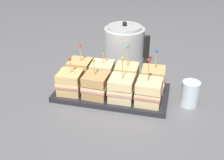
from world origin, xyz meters
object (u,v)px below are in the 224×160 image
at_px(sandwich_back_center_left, 102,73).
at_px(kettle_steel, 124,46).
at_px(sandwich_front_center_right, 122,89).
at_px(sandwich_back_center_right, 127,76).
at_px(sandwich_front_far_right, 149,92).
at_px(drinking_glass, 190,93).
at_px(sandwich_front_far_left, 70,82).
at_px(serving_platter, 112,93).
at_px(sandwich_back_far_left, 80,70).
at_px(sandwich_front_center_left, 96,86).
at_px(sandwich_back_far_right, 153,79).

distance_m(sandwich_back_center_left, kettle_steel, 0.23).
xyz_separation_m(sandwich_front_center_right, sandwich_back_center_right, (-0.00, 0.10, 0.00)).
bearing_deg(sandwich_front_far_right, sandwich_front_center_right, 179.05).
bearing_deg(drinking_glass, sandwich_back_center_right, 168.67).
relative_size(sandwich_front_far_left, sandwich_front_far_right, 0.83).
bearing_deg(sandwich_back_center_left, sandwich_back_center_right, 1.56).
bearing_deg(sandwich_front_center_right, serving_platter, 133.84).
bearing_deg(sandwich_back_far_left, drinking_glass, -6.36).
relative_size(sandwich_back_center_right, kettle_steel, 0.83).
bearing_deg(serving_platter, sandwich_back_center_right, 47.45).
xyz_separation_m(sandwich_front_center_left, sandwich_back_center_right, (0.09, 0.10, 0.00)).
relative_size(kettle_steel, drinking_glass, 2.22).
xyz_separation_m(sandwich_front_far_left, sandwich_back_far_right, (0.29, 0.09, 0.00)).
bearing_deg(sandwich_front_center_right, drinking_glass, 12.34).
height_order(sandwich_front_center_right, sandwich_back_center_left, sandwich_front_center_right).
distance_m(sandwich_front_far_right, sandwich_back_center_left, 0.21).
xyz_separation_m(sandwich_front_far_right, drinking_glass, (0.14, 0.05, -0.02)).
bearing_deg(kettle_steel, sandwich_back_center_right, -75.96).
height_order(sandwich_front_center_right, sandwich_back_far_right, sandwich_front_center_right).
height_order(serving_platter, sandwich_back_center_right, sandwich_back_center_right).
distance_m(serving_platter, kettle_steel, 0.28).
xyz_separation_m(sandwich_front_center_right, kettle_steel, (-0.06, 0.32, 0.03)).
bearing_deg(sandwich_back_far_left, sandwich_front_far_left, -92.21).
bearing_deg(sandwich_front_far_left, sandwich_back_far_left, 87.79).
distance_m(sandwich_front_far_left, sandwich_front_far_right, 0.28).
distance_m(sandwich_front_far_left, drinking_glass, 0.42).
relative_size(sandwich_back_far_left, kettle_steel, 0.77).
height_order(sandwich_front_far_left, sandwich_front_center_right, sandwich_front_center_right).
bearing_deg(sandwich_front_center_left, sandwich_back_far_left, 133.82).
bearing_deg(kettle_steel, serving_platter, -87.85).
bearing_deg(kettle_steel, sandwich_back_far_right, -55.42).
bearing_deg(sandwich_front_far_left, sandwich_front_center_left, -1.46).
xyz_separation_m(serving_platter, sandwich_front_center_left, (-0.05, -0.05, 0.05)).
relative_size(sandwich_back_center_left, kettle_steel, 0.74).
xyz_separation_m(sandwich_front_far_left, sandwich_front_center_left, (0.10, -0.00, 0.00)).
bearing_deg(sandwich_front_center_right, sandwich_back_center_left, 135.23).
distance_m(serving_platter, sandwich_back_far_right, 0.16).
bearing_deg(sandwich_front_center_left, sandwich_back_far_right, 26.54).
relative_size(sandwich_front_center_right, sandwich_back_center_right, 0.99).
relative_size(sandwich_front_center_right, sandwich_front_far_right, 0.98).
height_order(sandwich_front_far_left, sandwich_back_center_left, sandwich_back_center_left).
distance_m(serving_platter, sandwich_front_far_right, 0.16).
height_order(serving_platter, drinking_glass, drinking_glass).
relative_size(sandwich_front_center_right, drinking_glass, 1.82).
xyz_separation_m(serving_platter, sandwich_front_far_left, (-0.14, -0.05, 0.05)).
bearing_deg(sandwich_back_far_right, serving_platter, -162.51).
bearing_deg(kettle_steel, sandwich_front_center_right, -79.87).
relative_size(sandwich_front_far_right, sandwich_back_center_right, 1.00).
bearing_deg(kettle_steel, sandwich_back_far_left, -120.49).
distance_m(sandwich_front_far_left, sandwich_back_center_left, 0.13).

